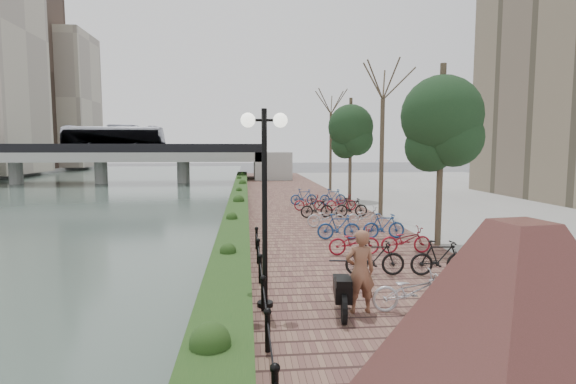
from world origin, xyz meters
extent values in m
cube|color=#46574F|center=(-15.00, 25.00, 0.01)|extent=(30.00, 130.00, 0.02)
cube|color=brown|center=(4.00, 17.50, 0.25)|extent=(8.00, 75.00, 0.50)
cube|color=gray|center=(20.00, 17.50, 0.25)|extent=(24.00, 75.00, 0.50)
cube|color=#1E3E16|center=(0.60, 20.00, 0.80)|extent=(1.10, 56.00, 0.60)
cylinder|color=black|center=(1.40, 1.00, 0.85)|extent=(0.10, 0.10, 0.70)
cylinder|color=black|center=(1.40, 3.00, 0.85)|extent=(0.10, 0.10, 0.70)
cylinder|color=black|center=(1.40, 5.00, 0.85)|extent=(0.10, 0.10, 0.70)
cylinder|color=black|center=(1.40, 7.00, 0.85)|extent=(0.10, 0.10, 0.70)
cylinder|color=black|center=(1.40, 9.00, 0.85)|extent=(0.10, 0.10, 0.70)
cylinder|color=black|center=(1.45, 3.26, 2.70)|extent=(0.12, 0.12, 4.40)
cylinder|color=black|center=(1.45, 3.26, 4.65)|extent=(0.70, 0.06, 0.06)
sphere|color=white|center=(1.10, 3.26, 4.65)|extent=(0.32, 0.32, 0.32)
sphere|color=white|center=(1.80, 3.26, 4.65)|extent=(0.32, 0.32, 0.32)
imported|color=brown|center=(3.48, 2.70, 1.41)|extent=(0.69, 0.47, 1.82)
imported|color=#B5B5BA|center=(4.60, 2.65, 0.95)|extent=(0.60, 1.71, 0.90)
imported|color=black|center=(4.60, 5.25, 1.00)|extent=(0.47, 1.66, 1.00)
imported|color=maroon|center=(4.60, 7.85, 0.95)|extent=(0.60, 1.71, 0.90)
imported|color=navy|center=(4.60, 10.45, 1.00)|extent=(0.47, 1.66, 1.00)
imported|color=#B5B5BA|center=(4.60, 13.05, 0.95)|extent=(0.60, 1.71, 0.90)
imported|color=black|center=(4.60, 15.65, 1.00)|extent=(0.47, 1.66, 1.00)
imported|color=maroon|center=(4.60, 18.25, 0.95)|extent=(0.60, 1.72, 0.90)
imported|color=navy|center=(4.60, 20.85, 1.00)|extent=(0.47, 1.66, 1.00)
imported|color=#B5B5BA|center=(6.40, 2.65, 0.95)|extent=(0.60, 1.71, 0.90)
imported|color=black|center=(6.40, 5.25, 1.00)|extent=(0.47, 1.66, 1.00)
imported|color=maroon|center=(6.40, 7.85, 0.95)|extent=(0.60, 1.71, 0.90)
imported|color=navy|center=(6.40, 10.45, 1.00)|extent=(0.47, 1.66, 1.00)
imported|color=#B5B5BA|center=(6.40, 13.05, 0.95)|extent=(0.60, 1.71, 0.90)
imported|color=black|center=(6.40, 15.65, 1.00)|extent=(0.47, 1.66, 1.00)
imported|color=maroon|center=(6.40, 18.25, 0.95)|extent=(0.60, 1.72, 0.90)
imported|color=navy|center=(6.40, 20.85, 1.00)|extent=(0.47, 1.66, 1.00)
cube|color=#A7A7A2|center=(-15.00, 45.00, 3.00)|extent=(36.00, 8.00, 1.00)
cube|color=black|center=(-15.00, 41.10, 3.95)|extent=(36.00, 0.15, 0.90)
cube|color=black|center=(-15.00, 48.90, 3.95)|extent=(36.00, 0.15, 0.90)
cylinder|color=#A7A7A2|center=(-24.00, 45.00, 1.25)|extent=(1.40, 1.40, 2.50)
cylinder|color=#A7A7A2|center=(-15.00, 45.00, 1.25)|extent=(1.40, 1.40, 2.50)
cylinder|color=#A7A7A2|center=(-6.00, 45.00, 1.25)|extent=(1.40, 1.40, 2.50)
imported|color=white|center=(-13.44, 45.00, 5.00)|extent=(2.52, 10.77, 3.00)
cube|color=#B2A894|center=(-33.00, 80.00, 12.50)|extent=(12.00, 12.00, 24.00)
camera|label=1|loc=(1.05, -6.54, 4.07)|focal=28.00mm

